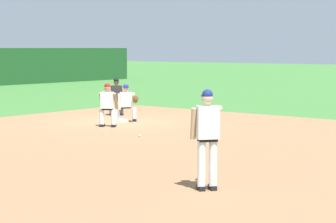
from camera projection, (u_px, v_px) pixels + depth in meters
ground_plane at (121, 122)px, 23.08m from camera, size 160.00×160.00×0.00m
infield_dirt_patch at (150, 145)px, 17.54m from camera, size 18.00×18.00×0.01m
first_base_bag at (121, 121)px, 23.08m from camera, size 0.38×0.38×0.09m
baseball at (140, 135)px, 19.26m from camera, size 0.07×0.07×0.07m
pitcher at (208, 133)px, 11.94m from camera, size 0.85×0.54×1.86m
first_baseman at (127, 101)px, 23.12m from camera, size 0.71×1.09×1.34m
baserunner at (107, 103)px, 21.56m from camera, size 0.61×0.67×1.46m
umpire at (116, 95)px, 25.28m from camera, size 0.68×0.66×1.46m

